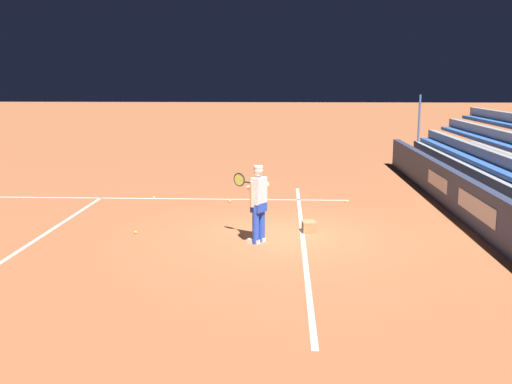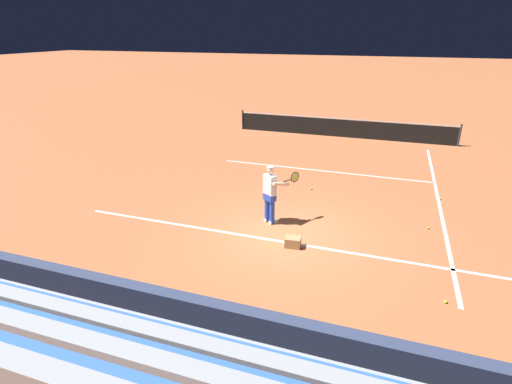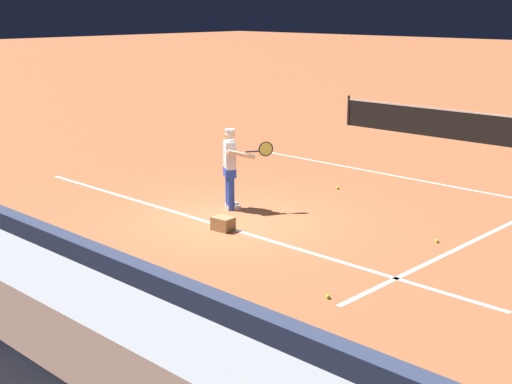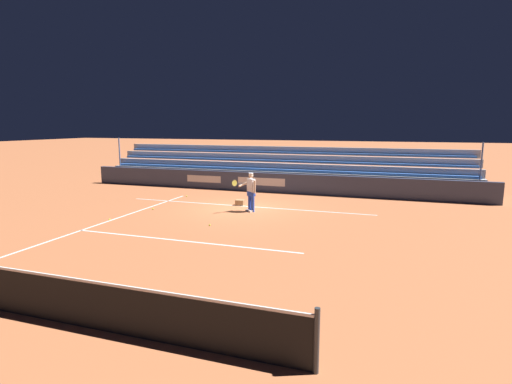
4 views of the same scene
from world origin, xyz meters
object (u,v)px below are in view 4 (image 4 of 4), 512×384
tennis_player (251,192)px  tennis_ball_far_left (110,220)px  tennis_ball_far_right (153,209)px  tennis_net (38,295)px  ball_box_cardboard (240,203)px  tennis_ball_midcourt (186,196)px  tennis_ball_stray_back (210,225)px

tennis_player → tennis_ball_far_left: tennis_player is taller
tennis_ball_far_right → tennis_net: bearing=110.9°
ball_box_cardboard → tennis_ball_midcourt: 3.73m
tennis_ball_midcourt → tennis_net: tennis_net is taller
tennis_ball_far_left → ball_box_cardboard: bearing=-130.4°
tennis_player → ball_box_cardboard: 1.69m
ball_box_cardboard → tennis_ball_midcourt: bearing=-19.2°
tennis_ball_far_right → tennis_player: bearing=-166.8°
tennis_ball_far_left → tennis_ball_midcourt: bearing=-93.3°
tennis_ball_stray_back → ball_box_cardboard: bearing=-85.3°
tennis_ball_far_right → tennis_ball_far_left: bearing=78.3°
tennis_player → tennis_ball_midcourt: 5.16m
tennis_ball_far_right → tennis_ball_far_left: 2.41m
tennis_player → tennis_ball_midcourt: size_ratio=25.98×
tennis_ball_far_left → tennis_ball_stray_back: 4.22m
tennis_ball_far_right → tennis_ball_far_left: size_ratio=1.00×
tennis_net → tennis_ball_far_left: bearing=-60.2°
tennis_player → tennis_net: bearing=86.5°
tennis_player → tennis_net: size_ratio=0.15×
tennis_player → tennis_ball_far_right: size_ratio=25.98×
ball_box_cardboard → tennis_ball_stray_back: 4.07m
tennis_ball_midcourt → tennis_ball_stray_back: (-3.86, 5.28, 0.00)m
ball_box_cardboard → tennis_ball_far_right: 4.02m
ball_box_cardboard → tennis_ball_midcourt: (3.53, -1.23, -0.10)m
tennis_ball_midcourt → tennis_net: 13.59m
tennis_ball_far_left → tennis_ball_stray_back: (-4.20, -0.48, 0.00)m
tennis_ball_far_right → tennis_ball_stray_back: bearing=153.2°
tennis_ball_far_right → tennis_net: size_ratio=0.01×
tennis_ball_midcourt → tennis_net: size_ratio=0.01×
tennis_ball_far_right → ball_box_cardboard: bearing=-147.1°
tennis_ball_far_left → tennis_ball_far_right: bearing=-101.7°
ball_box_cardboard → tennis_net: tennis_net is taller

